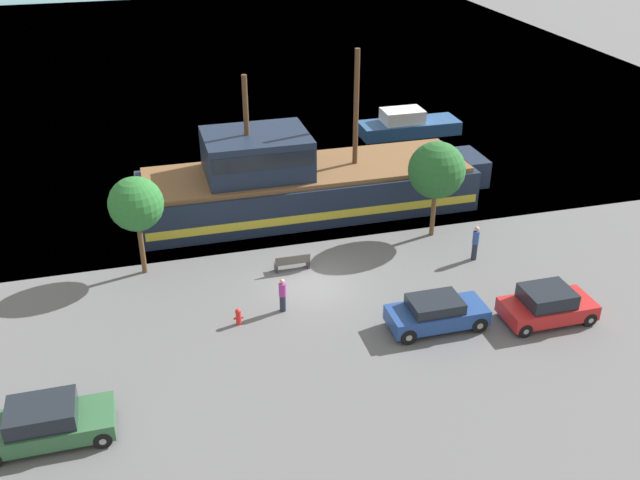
{
  "coord_description": "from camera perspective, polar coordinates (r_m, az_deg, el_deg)",
  "views": [
    {
      "loc": [
        -7.12,
        -27.25,
        17.48
      ],
      "look_at": [
        0.87,
        2.0,
        1.2
      ],
      "focal_mm": 40.0,
      "sensor_mm": 36.0,
      "label": 1
    }
  ],
  "objects": [
    {
      "name": "ground_plane",
      "position": [
        33.16,
        -0.54,
        -3.59
      ],
      "size": [
        160.0,
        160.0,
        0.0
      ],
      "primitive_type": "plane",
      "color": "#5B5B5E"
    },
    {
      "name": "pedestrian_walking_near",
      "position": [
        30.96,
        -3.01,
        -4.42
      ],
      "size": [
        0.32,
        0.32,
        1.6
      ],
      "color": "#232838",
      "rests_on": "ground_plane"
    },
    {
      "name": "parked_car_curb_front",
      "position": [
        31.86,
        17.72,
        -4.99
      ],
      "size": [
        3.91,
        1.98,
        1.54
      ],
      "color": "#B21E1E",
      "rests_on": "ground_plane"
    },
    {
      "name": "pirate_ship",
      "position": [
        39.49,
        -1.55,
        4.62
      ],
      "size": [
        19.69,
        5.38,
        8.85
      ],
      "color": "#192338",
      "rests_on": "water_surface"
    },
    {
      "name": "fire_hydrant",
      "position": [
        30.46,
        -6.55,
        -6.07
      ],
      "size": [
        0.42,
        0.25,
        0.76
      ],
      "color": "red",
      "rests_on": "ground_plane"
    },
    {
      "name": "tree_row_mideast",
      "position": [
        36.42,
        9.31,
        5.52
      ],
      "size": [
        2.9,
        2.9,
        5.11
      ],
      "color": "brown",
      "rests_on": "ground_plane"
    },
    {
      "name": "bench_promenade_east",
      "position": [
        34.1,
        -2.23,
        -1.78
      ],
      "size": [
        1.7,
        0.45,
        0.85
      ],
      "color": "#4C4742",
      "rests_on": "ground_plane"
    },
    {
      "name": "water_surface",
      "position": [
        73.71,
        -9.59,
        14.13
      ],
      "size": [
        80.0,
        80.0,
        0.0
      ],
      "primitive_type": "plane",
      "color": "teal",
      "rests_on": "ground"
    },
    {
      "name": "parked_car_curb_mid",
      "position": [
        26.4,
        -21.04,
        -13.48
      ],
      "size": [
        4.34,
        1.97,
        1.49
      ],
      "color": "#2D5B38",
      "rests_on": "ground_plane"
    },
    {
      "name": "tree_row_east",
      "position": [
        33.52,
        -14.51,
        2.79
      ],
      "size": [
        2.53,
        2.53,
        4.87
      ],
      "color": "brown",
      "rests_on": "ground_plane"
    },
    {
      "name": "parked_car_curb_rear",
      "position": [
        30.3,
        9.3,
        -5.79
      ],
      "size": [
        4.15,
        1.8,
        1.42
      ],
      "color": "navy",
      "rests_on": "ground_plane"
    },
    {
      "name": "pedestrian_walking_far",
      "position": [
        35.58,
        12.32,
        -0.21
      ],
      "size": [
        0.32,
        0.32,
        1.8
      ],
      "color": "#232838",
      "rests_on": "ground_plane"
    },
    {
      "name": "moored_boat_dockside",
      "position": [
        51.87,
        7.0,
        9.13
      ],
      "size": [
        7.19,
        2.45,
        1.85
      ],
      "color": "navy",
      "rests_on": "water_surface"
    }
  ]
}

